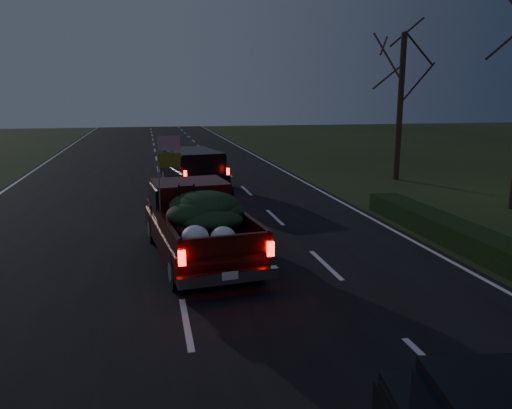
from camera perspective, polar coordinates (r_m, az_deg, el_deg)
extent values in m
plane|color=black|center=(9.45, -7.97, -13.36)|extent=(120.00, 120.00, 0.00)
cube|color=black|center=(9.45, -7.97, -13.30)|extent=(14.00, 120.00, 0.02)
cube|color=black|center=(14.71, 22.87, -3.54)|extent=(1.00, 10.00, 0.60)
cylinder|color=black|center=(25.54, 16.13, 10.56)|extent=(0.28, 0.28, 7.00)
cube|color=#3B0B08|center=(12.81, -6.66, -3.43)|extent=(2.62, 5.34, 0.57)
cube|color=#3B0B08|center=(13.51, -7.57, 0.74)|extent=(2.08, 1.85, 0.93)
cube|color=black|center=(13.49, -7.58, 1.17)|extent=(2.17, 1.76, 0.57)
cube|color=#3B0B08|center=(11.47, -5.27, -3.67)|extent=(2.21, 3.07, 0.06)
ellipsoid|color=black|center=(11.85, -5.66, -0.85)|extent=(1.84, 2.02, 0.62)
cylinder|color=gray|center=(12.34, -11.03, 2.91)|extent=(0.03, 0.03, 2.06)
cube|color=red|center=(12.27, -9.90, 6.92)|extent=(0.53, 0.08, 0.35)
cube|color=gold|center=(12.31, -9.83, 5.02)|extent=(0.53, 0.08, 0.35)
cube|color=black|center=(22.83, -7.30, 3.53)|extent=(2.77, 5.09, 0.60)
cube|color=black|center=(22.49, -7.18, 5.16)|extent=(2.44, 3.78, 0.80)
cube|color=black|center=(22.48, -7.19, 5.37)|extent=(2.52, 3.70, 0.48)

